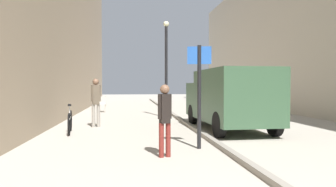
% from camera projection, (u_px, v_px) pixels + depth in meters
% --- Properties ---
extents(ground_plane, '(80.00, 80.00, 0.00)m').
position_uv_depth(ground_plane, '(145.00, 121.00, 13.59)').
color(ground_plane, '#A8A093').
extents(kerb_strip, '(0.16, 40.00, 0.12)m').
position_uv_depth(kerb_strip, '(180.00, 119.00, 13.79)').
color(kerb_strip, gray).
rests_on(kerb_strip, ground_plane).
extents(pedestrian_main_foreground, '(0.31, 0.23, 1.62)m').
position_uv_depth(pedestrian_main_foreground, '(165.00, 115.00, 6.77)').
color(pedestrian_main_foreground, maroon).
rests_on(pedestrian_main_foreground, ground_plane).
extents(pedestrian_mid_block, '(0.36, 0.26, 1.85)m').
position_uv_depth(pedestrian_mid_block, '(96.00, 99.00, 11.60)').
color(pedestrian_mid_block, gray).
rests_on(pedestrian_mid_block, ground_plane).
extents(delivery_van, '(2.15, 4.99, 2.14)m').
position_uv_depth(delivery_van, '(229.00, 97.00, 11.01)').
color(delivery_van, '#335138').
rests_on(delivery_van, ground_plane).
extents(street_sign_post, '(0.59, 0.17, 2.60)m').
position_uv_depth(street_sign_post, '(199.00, 87.00, 7.66)').
color(street_sign_post, black).
rests_on(street_sign_post, ground_plane).
extents(lamp_post, '(0.28, 0.28, 4.76)m').
position_uv_depth(lamp_post, '(166.00, 63.00, 15.10)').
color(lamp_post, black).
rests_on(lamp_post, ground_plane).
extents(bicycle_leaning, '(0.29, 1.76, 0.98)m').
position_uv_depth(bicycle_leaning, '(70.00, 122.00, 10.22)').
color(bicycle_leaning, black).
rests_on(bicycle_leaning, ground_plane).
extents(cafe_chair_near_window, '(0.48, 0.48, 0.94)m').
position_uv_depth(cafe_chair_near_window, '(102.00, 103.00, 18.15)').
color(cafe_chair_near_window, '#B7B2A8').
rests_on(cafe_chair_near_window, ground_plane).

